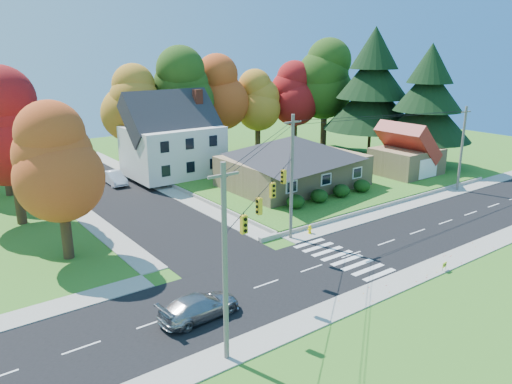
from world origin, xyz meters
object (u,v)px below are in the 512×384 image
fire_hydrant (310,230)px  silver_sedan (200,306)px  ranch_house (293,160)px  white_car (114,178)px

fire_hydrant → silver_sedan: bearing=-156.6°
ranch_house → fire_hydrant: 13.66m
white_car → fire_hydrant: size_ratio=5.80×
ranch_house → white_car: 20.07m
white_car → ranch_house: bearing=-40.2°
white_car → silver_sedan: bearing=-100.5°
ranch_house → silver_sedan: bearing=-141.7°
silver_sedan → fire_hydrant: bearing=-70.2°
ranch_house → fire_hydrant: size_ratio=18.75×
ranch_house → silver_sedan: ranch_house is taller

